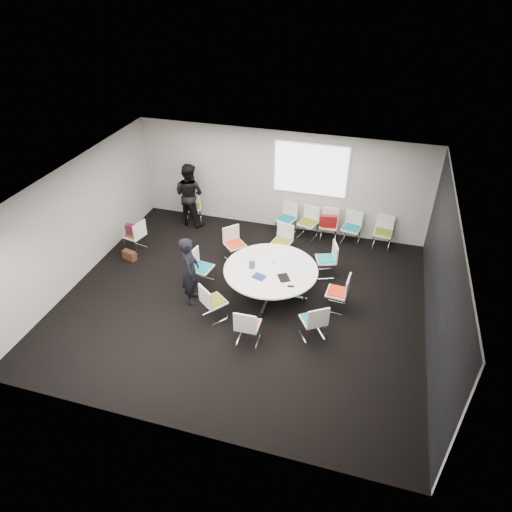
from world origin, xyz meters
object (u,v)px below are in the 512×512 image
(chair_ring_b, at_px, (326,265))
(chair_back_e, at_px, (382,238))
(chair_back_b, at_px, (308,228))
(chair_back_c, at_px, (328,230))
(chair_ring_c, at_px, (282,248))
(chair_ring_f, at_px, (214,308))
(chair_ring_h, at_px, (313,326))
(conference_table, at_px, (271,276))
(maroon_bag, at_px, (134,230))
(chair_ring_d, at_px, (235,250))
(person_back, at_px, (189,195))
(chair_back_a, at_px, (286,224))
(person_main, at_px, (190,271))
(chair_ring_g, at_px, (248,331))
(chair_ring_a, at_px, (337,298))
(cup, at_px, (273,261))
(chair_ring_e, at_px, (202,274))
(chair_spare_left, at_px, (136,241))
(chair_back_d, at_px, (350,234))
(laptop, at_px, (254,265))
(chair_person_back, at_px, (193,212))
(brown_bag, at_px, (129,255))

(chair_ring_b, xyz_separation_m, chair_back_e, (1.24, 1.65, 0.00))
(chair_back_b, height_order, chair_back_e, same)
(chair_back_b, xyz_separation_m, chair_back_c, (0.56, 0.04, 0.00))
(chair_ring_c, distance_m, chair_ring_f, 2.83)
(chair_ring_h, bearing_deg, chair_ring_b, 59.25)
(conference_table, height_order, chair_back_b, chair_back_b)
(chair_ring_b, relative_size, maroon_bag, 2.20)
(chair_ring_b, bearing_deg, chair_ring_d, 69.34)
(person_back, xyz_separation_m, maroon_bag, (-0.85, -1.73, -0.29))
(chair_ring_h, height_order, chair_back_a, same)
(person_main, bearing_deg, chair_back_c, -54.25)
(chair_ring_c, height_order, chair_back_b, same)
(conference_table, distance_m, chair_ring_g, 1.62)
(chair_ring_g, bearing_deg, chair_back_b, 83.43)
(chair_ring_a, distance_m, chair_ring_f, 2.70)
(cup, bearing_deg, chair_back_e, 47.46)
(chair_ring_a, xyz_separation_m, chair_ring_d, (-2.76, 1.21, 0.00))
(chair_ring_e, height_order, chair_back_b, same)
(chair_back_c, distance_m, person_main, 4.33)
(person_back, bearing_deg, chair_back_c, -164.54)
(chair_ring_a, bearing_deg, chair_ring_h, 165.78)
(chair_ring_e, relative_size, maroon_bag, 2.20)
(chair_ring_h, bearing_deg, chair_ring_c, 82.70)
(chair_ring_b, distance_m, chair_spare_left, 4.96)
(chair_back_d, bearing_deg, chair_ring_f, 68.09)
(chair_back_b, bearing_deg, cup, 97.49)
(chair_ring_d, bearing_deg, person_main, 31.23)
(chair_ring_f, xyz_separation_m, chair_ring_g, (0.91, -0.49, 0.00))
(chair_ring_c, xyz_separation_m, chair_back_c, (1.02, 1.18, 0.00))
(chair_back_d, xyz_separation_m, chair_back_e, (0.82, 0.00, 0.00))
(chair_ring_f, distance_m, chair_ring_g, 1.03)
(chair_ring_h, relative_size, cup, 9.78)
(chair_ring_g, height_order, laptop, chair_ring_g)
(chair_ring_g, height_order, person_back, person_back)
(chair_ring_g, bearing_deg, chair_ring_c, 89.77)
(chair_ring_e, relative_size, chair_ring_h, 1.00)
(chair_ring_c, xyz_separation_m, chair_back_b, (0.46, 1.14, 0.00))
(chair_ring_a, distance_m, chair_ring_c, 2.33)
(chair_person_back, bearing_deg, chair_back_c, 160.44)
(chair_ring_b, height_order, chair_back_d, same)
(chair_ring_g, xyz_separation_m, maroon_bag, (-3.83, 2.44, 0.34))
(laptop, xyz_separation_m, brown_bag, (-3.44, 0.37, -0.62))
(chair_ring_g, xyz_separation_m, cup, (0.05, 1.83, 0.50))
(conference_table, bearing_deg, chair_back_c, 71.94)
(chair_back_e, bearing_deg, person_main, 47.14)
(chair_back_d, bearing_deg, chair_ring_g, 80.91)
(chair_ring_a, height_order, chair_ring_f, same)
(chair_spare_left, height_order, person_back, person_back)
(laptop, bearing_deg, cup, -77.06)
(chair_back_d, distance_m, chair_spare_left, 5.71)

